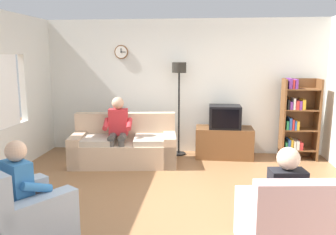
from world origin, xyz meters
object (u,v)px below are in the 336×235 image
at_px(tv_stand, 224,142).
at_px(armchair_near_window, 21,216).
at_px(person_in_left_armchair, 27,186).
at_px(person_on_couch, 118,127).
at_px(person_in_right_armchair, 283,195).
at_px(bookshelf, 297,118).
at_px(floor_lamp, 179,83).
at_px(tv, 225,117).
at_px(armchair_near_bookshelf, 284,229).
at_px(couch, 124,147).

height_order(tv_stand, armchair_near_window, armchair_near_window).
height_order(tv_stand, person_in_left_armchair, person_in_left_armchair).
bearing_deg(tv_stand, person_on_couch, -160.52).
distance_m(armchair_near_window, person_in_right_armchair, 2.74).
relative_size(bookshelf, floor_lamp, 0.84).
distance_m(tv, armchair_near_bookshelf, 3.42).
bearing_deg(tv_stand, bookshelf, 2.88).
relative_size(tv, bookshelf, 0.38).
xyz_separation_m(tv, person_on_couch, (-1.95, -0.66, -0.12)).
relative_size(couch, person_in_left_armchair, 1.78).
bearing_deg(bookshelf, armchair_near_bookshelf, -105.67).
relative_size(tv_stand, floor_lamp, 0.59).
bearing_deg(tv, armchair_near_bookshelf, -83.01).
height_order(armchair_near_window, armchair_near_bookshelf, same).
xyz_separation_m(couch, tv_stand, (1.86, 0.58, -0.02)).
bearing_deg(tv_stand, armchair_near_bookshelf, -83.06).
xyz_separation_m(tv_stand, tv, (-0.00, -0.02, 0.52)).
relative_size(bookshelf, person_in_left_armchair, 1.39).
bearing_deg(tv_stand, tv, -90.00).
distance_m(armchair_near_bookshelf, person_in_right_armchair, 0.33).
bearing_deg(bookshelf, person_on_couch, -167.15).
distance_m(person_on_couch, person_in_left_armchair, 2.66).
bearing_deg(armchair_near_bookshelf, floor_lamp, 110.66).
distance_m(floor_lamp, armchair_near_bookshelf, 3.89).
xyz_separation_m(couch, armchair_near_window, (-0.46, -2.82, -0.02)).
bearing_deg(armchair_near_bookshelf, person_in_right_armchair, 96.94).
relative_size(armchair_near_window, person_in_right_armchair, 1.05).
height_order(bookshelf, armchair_near_window, bookshelf).
relative_size(tv, person_on_couch, 0.48).
xyz_separation_m(bookshelf, armchair_near_bookshelf, (-0.97, -3.44, -0.50)).
bearing_deg(person_in_left_armchair, bookshelf, 42.92).
bearing_deg(person_in_left_armchair, floor_lamp, 68.13).
bearing_deg(armchair_near_bookshelf, couch, 129.12).
xyz_separation_m(tv, bookshelf, (1.38, 0.09, -0.02)).
height_order(tv, armchair_near_window, tv).
bearing_deg(tv, person_in_right_armchair, -83.01).
relative_size(bookshelf, person_on_couch, 1.26).
bearing_deg(couch, armchair_near_window, -99.31).
distance_m(tv_stand, armchair_near_bookshelf, 3.40).
bearing_deg(floor_lamp, person_in_right_armchair, -69.01).
distance_m(couch, armchair_near_bookshelf, 3.60).
height_order(couch, person_in_left_armchair, person_in_left_armchair).
bearing_deg(tv, tv_stand, 90.00).
distance_m(couch, floor_lamp, 1.64).
bearing_deg(floor_lamp, person_on_couch, -143.07).
bearing_deg(tv_stand, person_in_right_armchair, -83.06).
bearing_deg(couch, person_in_left_armchair, -98.52).
bearing_deg(person_in_right_armchair, floor_lamp, 110.99).
bearing_deg(bookshelf, couch, -168.67).
distance_m(person_on_couch, person_in_right_armchair, 3.50).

